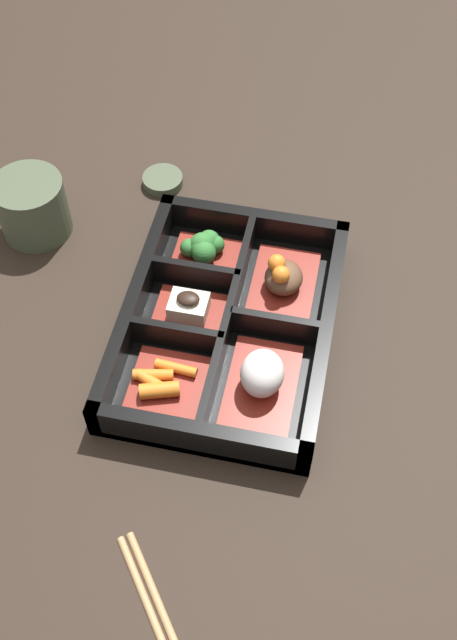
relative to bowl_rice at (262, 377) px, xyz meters
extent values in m
plane|color=black|center=(-0.07, -0.05, -0.03)|extent=(3.00, 3.00, 0.00)
cube|color=black|center=(-0.07, -0.05, -0.03)|extent=(0.29, 0.22, 0.01)
cube|color=black|center=(-0.07, -0.15, -0.01)|extent=(0.29, 0.01, 0.05)
cube|color=black|center=(-0.07, 0.05, -0.01)|extent=(0.29, 0.01, 0.05)
cube|color=black|center=(-0.20, -0.05, -0.01)|extent=(0.01, 0.22, 0.05)
cube|color=black|center=(0.07, -0.05, -0.01)|extent=(0.01, 0.22, 0.05)
cube|color=black|center=(-0.07, -0.05, -0.01)|extent=(0.27, 0.01, 0.05)
cube|color=black|center=(-0.12, -0.09, -0.01)|extent=(0.01, 0.10, 0.05)
cube|color=black|center=(-0.03, -0.09, -0.01)|extent=(0.01, 0.10, 0.05)
cube|color=black|center=(-0.07, 0.00, -0.01)|extent=(0.01, 0.09, 0.05)
cube|color=maroon|center=(-0.13, 0.00, -0.02)|extent=(0.11, 0.07, 0.01)
ellipsoid|color=brown|center=(-0.13, 0.00, 0.00)|extent=(0.05, 0.04, 0.03)
sphere|color=orange|center=(-0.13, -0.01, 0.02)|extent=(0.02, 0.02, 0.02)
sphere|color=orange|center=(-0.12, 0.00, 0.02)|extent=(0.02, 0.02, 0.02)
cube|color=maroon|center=(0.00, 0.00, -0.02)|extent=(0.11, 0.07, 0.01)
ellipsoid|color=silver|center=(0.00, 0.00, 0.01)|extent=(0.05, 0.04, 0.05)
cube|color=maroon|center=(-0.16, -0.09, -0.02)|extent=(0.06, 0.07, 0.01)
sphere|color=#2D6B2D|center=(-0.16, -0.10, 0.00)|extent=(0.03, 0.03, 0.03)
sphere|color=#2D6B2D|center=(-0.15, -0.10, 0.00)|extent=(0.03, 0.03, 0.03)
sphere|color=#2D6B2D|center=(-0.17, -0.08, -0.01)|extent=(0.02, 0.02, 0.02)
sphere|color=#2D6B2D|center=(-0.17, -0.09, 0.00)|extent=(0.03, 0.03, 0.03)
sphere|color=#2D6B2D|center=(-0.15, -0.11, -0.01)|extent=(0.02, 0.02, 0.02)
sphere|color=#2D6B2D|center=(-0.15, -0.09, 0.00)|extent=(0.03, 0.03, 0.03)
cube|color=maroon|center=(-0.07, -0.09, -0.02)|extent=(0.06, 0.07, 0.01)
cube|color=beige|center=(-0.07, -0.09, -0.01)|extent=(0.03, 0.04, 0.02)
ellipsoid|color=black|center=(-0.07, -0.09, 0.01)|extent=(0.02, 0.02, 0.01)
cube|color=maroon|center=(0.02, -0.09, -0.02)|extent=(0.08, 0.07, 0.01)
cylinder|color=orange|center=(0.01, -0.11, -0.01)|extent=(0.02, 0.04, 0.01)
cylinder|color=orange|center=(0.02, -0.10, -0.01)|extent=(0.03, 0.04, 0.01)
cylinder|color=orange|center=(0.03, -0.10, -0.01)|extent=(0.03, 0.04, 0.02)
cylinder|color=orange|center=(0.00, -0.09, -0.01)|extent=(0.01, 0.04, 0.01)
cylinder|color=#424C38|center=(-0.17, -0.30, 0.01)|extent=(0.08, 0.08, 0.07)
cylinder|color=#597A38|center=(-0.17, -0.30, 0.04)|extent=(0.07, 0.07, 0.01)
cylinder|color=#424C38|center=(-0.27, -0.18, -0.02)|extent=(0.05, 0.05, 0.01)
cylinder|color=black|center=(-0.27, -0.18, -0.02)|extent=(0.03, 0.03, 0.00)
camera|label=1|loc=(0.38, 0.05, 0.63)|focal=42.00mm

